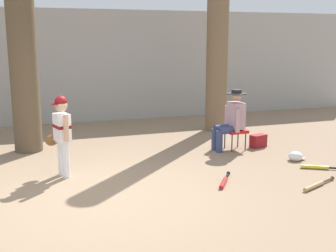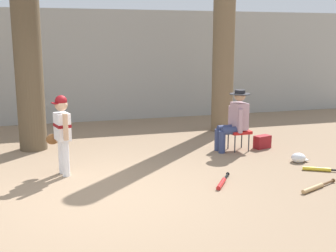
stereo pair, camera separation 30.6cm
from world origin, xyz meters
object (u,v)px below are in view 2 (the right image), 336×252
at_px(seated_spectator, 235,119).
at_px(handbag_beside_stool, 262,142).
at_px(bat_wood_tan, 315,187).
at_px(bat_red_barrel, 222,183).
at_px(bat_yellow_trainer, 321,169).
at_px(tree_behind_spectator, 224,32).
at_px(folding_stool, 239,132).
at_px(tree_near_player, 25,9).
at_px(batting_helmet_white, 299,158).
at_px(young_ballplayer, 62,130).

height_order(seated_spectator, handbag_beside_stool, seated_spectator).
height_order(seated_spectator, bat_wood_tan, seated_spectator).
bearing_deg(bat_red_barrel, bat_yellow_trainer, 4.92).
height_order(tree_behind_spectator, folding_stool, tree_behind_spectator).
height_order(folding_stool, handbag_beside_stool, folding_stool).
relative_size(handbag_beside_stool, bat_wood_tan, 0.44).
relative_size(tree_behind_spectator, bat_red_barrel, 8.92).
xyz_separation_m(seated_spectator, handbag_beside_stool, (0.63, 0.01, -0.51)).
distance_m(seated_spectator, bat_yellow_trainer, 1.94).
bearing_deg(bat_wood_tan, tree_near_player, 137.98).
bearing_deg(bat_red_barrel, bat_wood_tan, -25.52).
bearing_deg(bat_yellow_trainer, batting_helmet_white, 95.00).
xyz_separation_m(tree_near_player, bat_wood_tan, (4.01, -3.61, -2.69)).
bearing_deg(handbag_beside_stool, folding_stool, -179.66).
bearing_deg(bat_red_barrel, young_ballplayer, 152.50).
bearing_deg(bat_red_barrel, seated_spectator, 60.38).
xyz_separation_m(folding_stool, bat_red_barrel, (-1.13, -1.81, -0.33)).
xyz_separation_m(tree_behind_spectator, young_ballplayer, (-3.83, -2.43, -1.59)).
bearing_deg(seated_spectator, handbag_beside_stool, 0.50).
bearing_deg(batting_helmet_white, bat_red_barrel, -157.78).
bearing_deg(bat_wood_tan, tree_behind_spectator, 85.67).
relative_size(bat_wood_tan, bat_yellow_trainer, 1.12).
bearing_deg(folding_stool, seated_spectator, -178.65).
height_order(tree_near_player, bat_yellow_trainer, tree_near_player).
distance_m(seated_spectator, handbag_beside_stool, 0.81).
bearing_deg(young_ballplayer, tree_behind_spectator, 32.41).
relative_size(bat_wood_tan, batting_helmet_white, 2.48).
bearing_deg(tree_behind_spectator, young_ballplayer, -147.59).
height_order(tree_near_player, bat_red_barrel, tree_near_player).
relative_size(folding_stool, bat_red_barrel, 0.66).
distance_m(handbag_beside_stool, bat_yellow_trainer, 1.67).
distance_m(bat_wood_tan, bat_red_barrel, 1.36).
relative_size(tree_behind_spectator, bat_yellow_trainer, 8.02).
bearing_deg(tree_behind_spectator, bat_wood_tan, -94.33).
distance_m(young_ballplayer, bat_red_barrel, 2.67).
distance_m(tree_near_player, handbag_beside_stool, 5.28).
xyz_separation_m(tree_near_player, folding_stool, (3.90, -1.22, -2.36)).
relative_size(folding_stool, seated_spectator, 0.34).
relative_size(handbag_beside_stool, bat_yellow_trainer, 0.49).
relative_size(young_ballplayer, bat_yellow_trainer, 1.88).
bearing_deg(seated_spectator, young_ballplayer, -169.46).
height_order(seated_spectator, bat_red_barrel, seated_spectator).
relative_size(bat_yellow_trainer, batting_helmet_white, 2.22).
relative_size(young_ballplayer, folding_stool, 3.18).
bearing_deg(young_ballplayer, tree_near_player, 105.06).
bearing_deg(bat_wood_tan, bat_yellow_trainer, 50.14).
distance_m(young_ballplayer, bat_wood_tan, 4.00).
bearing_deg(bat_red_barrel, handbag_beside_stool, 47.54).
xyz_separation_m(tree_near_player, bat_yellow_trainer, (4.63, -2.87, -2.69)).
distance_m(tree_behind_spectator, bat_yellow_trainer, 4.17).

